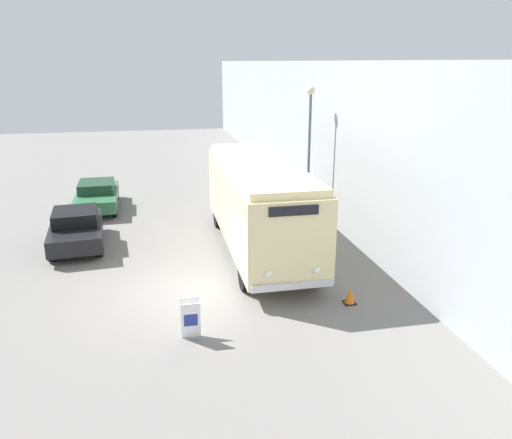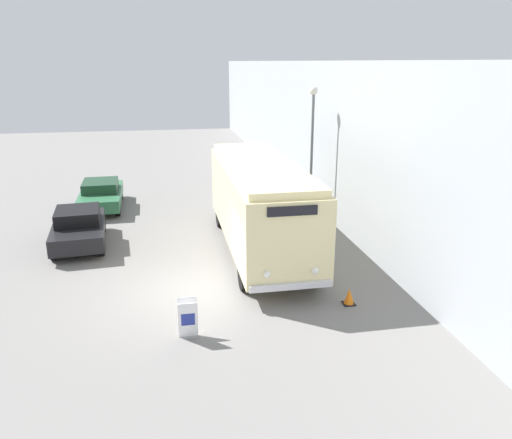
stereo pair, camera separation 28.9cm
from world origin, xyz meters
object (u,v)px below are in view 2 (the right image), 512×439
(parked_car_mid, at_px, (101,194))
(parked_car_near, at_px, (79,227))
(sign_board, at_px, (188,319))
(traffic_cone, at_px, (349,296))
(streetlamp, at_px, (312,135))
(vintage_bus, at_px, (260,202))

(parked_car_mid, bearing_deg, parked_car_near, -94.74)
(sign_board, relative_size, traffic_cone, 2.07)
(streetlamp, height_order, parked_car_mid, streetlamp)
(sign_board, xyz_separation_m, parked_car_mid, (-3.53, 13.06, 0.19))
(vintage_bus, height_order, parked_car_near, vintage_bus)
(vintage_bus, bearing_deg, parked_car_near, 164.61)
(vintage_bus, height_order, sign_board, vintage_bus)
(streetlamp, bearing_deg, parked_car_near, -172.32)
(sign_board, relative_size, parked_car_mid, 0.24)
(parked_car_near, xyz_separation_m, parked_car_mid, (0.30, 5.31, -0.04))
(streetlamp, bearing_deg, vintage_bus, -132.25)
(vintage_bus, xyz_separation_m, parked_car_mid, (-6.61, 7.21, -1.26))
(sign_board, bearing_deg, traffic_cone, 11.34)
(sign_board, distance_m, streetlamp, 11.41)
(vintage_bus, relative_size, parked_car_near, 2.24)
(vintage_bus, bearing_deg, streetlamp, 47.75)
(parked_car_near, bearing_deg, traffic_cone, -42.98)
(parked_car_near, xyz_separation_m, traffic_cone, (8.67, -6.78, -0.49))
(vintage_bus, relative_size, traffic_cone, 18.42)
(traffic_cone, bearing_deg, vintage_bus, 109.86)
(vintage_bus, bearing_deg, parked_car_mid, 132.51)
(streetlamp, xyz_separation_m, parked_car_near, (-9.84, -1.33, -3.17))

